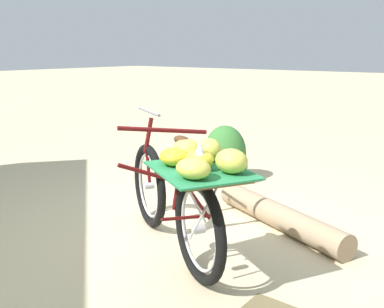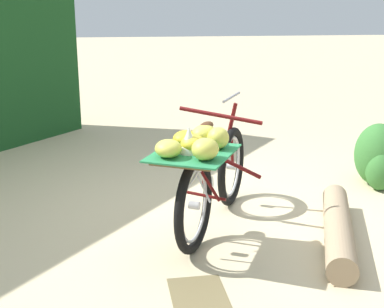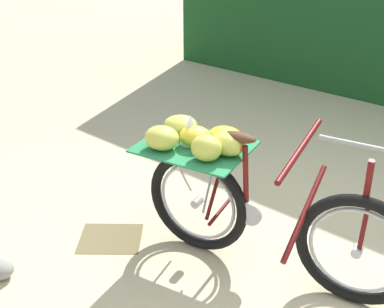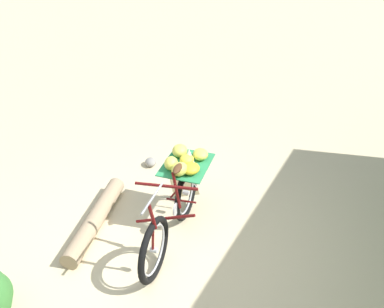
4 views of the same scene
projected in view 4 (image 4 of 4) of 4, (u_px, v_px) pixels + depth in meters
The scene contains 5 objects.
ground_plane at pixel (180, 257), 4.75m from camera, with size 60.00×60.00×0.00m, color beige.
bicycle at pixel (176, 199), 4.82m from camera, with size 1.70×1.12×1.03m.
fallen_log at pixel (96, 219), 5.15m from camera, with size 0.22×0.22×1.50m, color #9E8466.
path_stone at pixel (151, 162), 6.36m from camera, with size 0.20×0.16×0.12m, color gray.
leaf_litter_patch at pixel (184, 187), 5.91m from camera, with size 0.44×0.36×0.01m, color olive.
Camera 4 is at (-3.39, 0.49, 3.50)m, focal length 38.67 mm.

